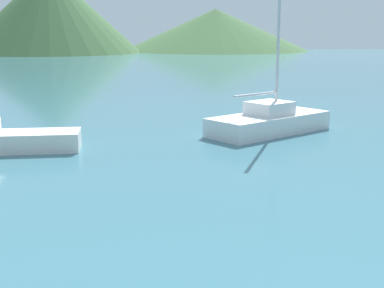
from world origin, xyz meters
The scene contains 3 objects.
sailboat_middle centered at (4.16, 21.72, 0.51)m, with size 5.62×5.02×7.72m.
hill_west centered at (-22.20, 103.97, 7.74)m, with size 34.10×34.10×15.48m.
hill_central centered at (9.74, 112.96, 4.26)m, with size 38.33×38.33×8.52m.
Camera 1 is at (0.03, 0.06, 4.18)m, focal length 50.00 mm.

